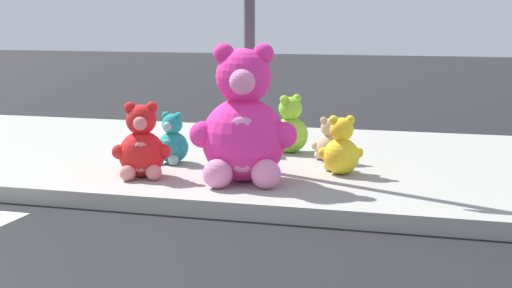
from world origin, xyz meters
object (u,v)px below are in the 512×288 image
at_px(plush_tan, 329,143).
at_px(plush_pink_large, 244,127).
at_px(plush_yellow, 341,150).
at_px(plush_red, 142,147).
at_px(plush_white, 246,134).
at_px(plush_lime, 289,129).
at_px(plush_teal, 172,143).

bearing_deg(plush_tan, plush_pink_large, -115.48).
xyz_separation_m(plush_yellow, plush_tan, (-0.23, 0.60, -0.04)).
distance_m(plush_red, plush_tan, 2.04).
distance_m(plush_pink_large, plush_white, 1.53).
bearing_deg(plush_pink_large, plush_yellow, 37.00).
height_order(plush_pink_large, plush_lime, plush_pink_large).
xyz_separation_m(plush_white, plush_red, (-0.58, -1.52, 0.07)).
bearing_deg(plush_red, plush_lime, 58.88).
bearing_deg(plush_lime, plush_teal, -136.92).
height_order(plush_yellow, plush_red, plush_red).
bearing_deg(plush_teal, plush_lime, 43.08).
height_order(plush_red, plush_lime, plush_red).
height_order(plush_lime, plush_tan, plush_lime).
bearing_deg(plush_white, plush_red, -110.84).
relative_size(plush_teal, plush_red, 0.74).
bearing_deg(plush_lime, plush_red, -121.12).
bearing_deg(plush_pink_large, plush_teal, 146.05).
relative_size(plush_yellow, plush_tan, 1.20).
distance_m(plush_pink_large, plush_yellow, 1.05).
xyz_separation_m(plush_pink_large, plush_tan, (0.58, 1.21, -0.32)).
distance_m(plush_red, plush_lime, 2.00).
xyz_separation_m(plush_pink_large, plush_yellow, (0.81, 0.61, -0.28)).
bearing_deg(plush_red, plush_white, 69.16).
bearing_deg(plush_pink_large, plush_lime, 88.64).
height_order(plush_pink_large, plush_teal, plush_pink_large).
xyz_separation_m(plush_yellow, plush_white, (-1.23, 0.83, -0.01)).
bearing_deg(plush_white, plush_lime, 23.15).
xyz_separation_m(plush_white, plush_tan, (1.00, -0.23, -0.03)).
bearing_deg(plush_pink_large, plush_tan, 64.52).
relative_size(plush_teal, plush_white, 0.97).
bearing_deg(plush_lime, plush_tan, -37.97).
xyz_separation_m(plush_pink_large, plush_red, (-1.00, -0.08, -0.22)).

